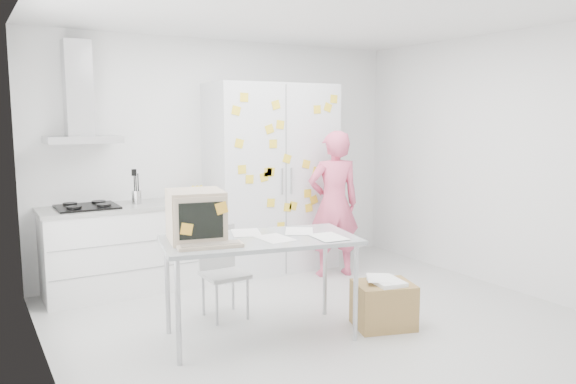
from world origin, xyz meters
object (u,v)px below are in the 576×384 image
person (334,204)px  cardboard_box (384,304)px  desk (220,227)px  chair (222,266)px

person → cardboard_box: size_ratio=2.83×
desk → person: bearing=41.8°
desk → cardboard_box: (1.34, -0.45, -0.74)m
chair → cardboard_box: (1.10, -0.98, -0.26)m
person → desk: person is taller
chair → person: bearing=18.3°
person → desk: bearing=44.9°
person → desk: 2.18m
chair → cardboard_box: bearing=-42.5°
person → desk: size_ratio=0.98×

